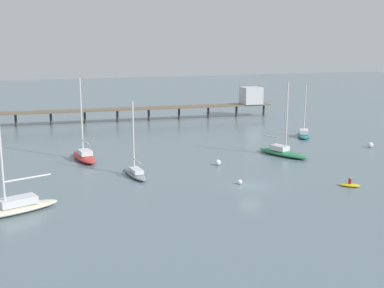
{
  "coord_description": "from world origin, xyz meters",
  "views": [
    {
      "loc": [
        -26.54,
        -47.37,
        16.1
      ],
      "look_at": [
        0.0,
        18.56,
        1.5
      ],
      "focal_mm": 44.5,
      "sensor_mm": 36.0,
      "label": 1
    }
  ],
  "objects_px": {
    "pier": "(191,102)",
    "sailboat_red": "(84,155)",
    "sailboat_gray": "(135,172)",
    "mooring_buoy_far": "(370,145)",
    "sailboat_teal": "(304,133)",
    "mooring_buoy_mid": "(218,162)",
    "sailboat_cream": "(12,206)",
    "mooring_buoy_outer": "(240,182)",
    "dinghy_yellow": "(350,185)",
    "sailboat_green": "(282,151)"
  },
  "relations": [
    {
      "from": "pier",
      "to": "sailboat_red",
      "type": "bearing_deg",
      "value": -132.97
    },
    {
      "from": "sailboat_gray",
      "to": "mooring_buoy_far",
      "type": "height_order",
      "value": "sailboat_gray"
    },
    {
      "from": "pier",
      "to": "mooring_buoy_far",
      "type": "relative_size",
      "value": 71.6
    },
    {
      "from": "sailboat_red",
      "to": "mooring_buoy_far",
      "type": "xyz_separation_m",
      "value": [
        44.52,
        -8.58,
        -0.27
      ]
    },
    {
      "from": "sailboat_teal",
      "to": "mooring_buoy_mid",
      "type": "distance_m",
      "value": 26.96
    },
    {
      "from": "sailboat_cream",
      "to": "sailboat_red",
      "type": "xyz_separation_m",
      "value": [
        10.32,
        20.02,
        -0.08
      ]
    },
    {
      "from": "pier",
      "to": "mooring_buoy_outer",
      "type": "xyz_separation_m",
      "value": [
        -14.11,
        -50.73,
        -3.43
      ]
    },
    {
      "from": "sailboat_gray",
      "to": "mooring_buoy_mid",
      "type": "distance_m",
      "value": 12.12
    },
    {
      "from": "sailboat_teal",
      "to": "mooring_buoy_mid",
      "type": "xyz_separation_m",
      "value": [
        -23.41,
        -13.37,
        -0.22
      ]
    },
    {
      "from": "mooring_buoy_far",
      "to": "dinghy_yellow",
      "type": "bearing_deg",
      "value": -137.46
    },
    {
      "from": "sailboat_cream",
      "to": "mooring_buoy_mid",
      "type": "height_order",
      "value": "sailboat_cream"
    },
    {
      "from": "pier",
      "to": "sailboat_cream",
      "type": "relative_size",
      "value": 4.36
    },
    {
      "from": "sailboat_green",
      "to": "mooring_buoy_far",
      "type": "relative_size",
      "value": 12.21
    },
    {
      "from": "sailboat_teal",
      "to": "dinghy_yellow",
      "type": "xyz_separation_m",
      "value": [
        -13.35,
        -28.33,
        -0.41
      ]
    },
    {
      "from": "sailboat_gray",
      "to": "pier",
      "type": "bearing_deg",
      "value": 59.86
    },
    {
      "from": "pier",
      "to": "sailboat_green",
      "type": "distance_m",
      "value": 39.65
    },
    {
      "from": "mooring_buoy_mid",
      "to": "mooring_buoy_outer",
      "type": "distance_m",
      "value": 9.46
    },
    {
      "from": "sailboat_gray",
      "to": "mooring_buoy_outer",
      "type": "height_order",
      "value": "sailboat_gray"
    },
    {
      "from": "dinghy_yellow",
      "to": "sailboat_green",
      "type": "bearing_deg",
      "value": 84.96
    },
    {
      "from": "sailboat_red",
      "to": "sailboat_cream",
      "type": "bearing_deg",
      "value": -117.27
    },
    {
      "from": "mooring_buoy_outer",
      "to": "pier",
      "type": "bearing_deg",
      "value": 74.45
    },
    {
      "from": "sailboat_green",
      "to": "mooring_buoy_far",
      "type": "bearing_deg",
      "value": -1.6
    },
    {
      "from": "sailboat_red",
      "to": "mooring_buoy_far",
      "type": "bearing_deg",
      "value": -10.9
    },
    {
      "from": "pier",
      "to": "mooring_buoy_outer",
      "type": "relative_size",
      "value": 111.63
    },
    {
      "from": "pier",
      "to": "sailboat_cream",
      "type": "bearing_deg",
      "value": -127.58
    },
    {
      "from": "sailboat_gray",
      "to": "dinghy_yellow",
      "type": "distance_m",
      "value": 26.09
    },
    {
      "from": "mooring_buoy_mid",
      "to": "mooring_buoy_far",
      "type": "distance_m",
      "value": 27.94
    },
    {
      "from": "sailboat_green",
      "to": "mooring_buoy_far",
      "type": "distance_m",
      "value": 16.36
    },
    {
      "from": "sailboat_teal",
      "to": "sailboat_cream",
      "type": "relative_size",
      "value": 0.63
    },
    {
      "from": "sailboat_teal",
      "to": "sailboat_green",
      "type": "relative_size",
      "value": 0.84
    },
    {
      "from": "mooring_buoy_mid",
      "to": "mooring_buoy_far",
      "type": "xyz_separation_m",
      "value": [
        27.9,
        1.41,
        0.04
      ]
    },
    {
      "from": "sailboat_gray",
      "to": "sailboat_red",
      "type": "bearing_deg",
      "value": 112.22
    },
    {
      "from": "sailboat_gray",
      "to": "sailboat_green",
      "type": "relative_size",
      "value": 0.86
    },
    {
      "from": "sailboat_teal",
      "to": "sailboat_gray",
      "type": "relative_size",
      "value": 0.98
    },
    {
      "from": "dinghy_yellow",
      "to": "mooring_buoy_far",
      "type": "height_order",
      "value": "dinghy_yellow"
    },
    {
      "from": "sailboat_green",
      "to": "mooring_buoy_outer",
      "type": "bearing_deg",
      "value": -139.32
    },
    {
      "from": "pier",
      "to": "sailboat_teal",
      "type": "distance_m",
      "value": 30.18
    },
    {
      "from": "sailboat_gray",
      "to": "sailboat_red",
      "type": "distance_m",
      "value": 12.03
    },
    {
      "from": "sailboat_cream",
      "to": "sailboat_red",
      "type": "bearing_deg",
      "value": 62.73
    },
    {
      "from": "sailboat_gray",
      "to": "sailboat_green",
      "type": "distance_m",
      "value": 23.81
    },
    {
      "from": "mooring_buoy_far",
      "to": "sailboat_teal",
      "type": "bearing_deg",
      "value": 110.57
    },
    {
      "from": "mooring_buoy_far",
      "to": "mooring_buoy_outer",
      "type": "bearing_deg",
      "value": -159.91
    },
    {
      "from": "sailboat_teal",
      "to": "mooring_buoy_far",
      "type": "distance_m",
      "value": 12.78
    },
    {
      "from": "dinghy_yellow",
      "to": "mooring_buoy_mid",
      "type": "relative_size",
      "value": 3.03
    },
    {
      "from": "sailboat_red",
      "to": "mooring_buoy_mid",
      "type": "distance_m",
      "value": 19.39
    },
    {
      "from": "sailboat_green",
      "to": "mooring_buoy_mid",
      "type": "height_order",
      "value": "sailboat_green"
    },
    {
      "from": "mooring_buoy_far",
      "to": "mooring_buoy_mid",
      "type": "bearing_deg",
      "value": -177.11
    },
    {
      "from": "sailboat_cream",
      "to": "sailboat_green",
      "type": "xyz_separation_m",
      "value": [
        38.49,
        11.9,
        -0.14
      ]
    },
    {
      "from": "pier",
      "to": "sailboat_cream",
      "type": "height_order",
      "value": "sailboat_cream"
    },
    {
      "from": "sailboat_teal",
      "to": "sailboat_cream",
      "type": "distance_m",
      "value": 55.53
    }
  ]
}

